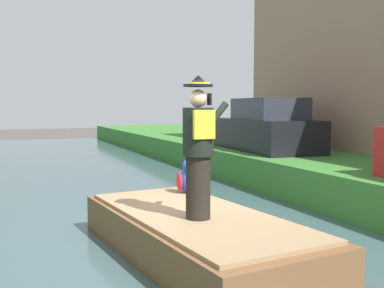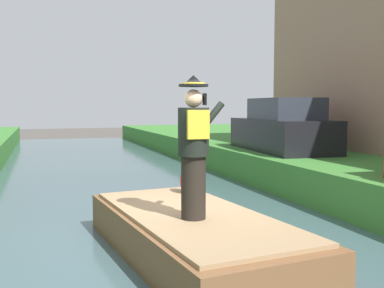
{
  "view_description": "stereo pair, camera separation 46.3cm",
  "coord_description": "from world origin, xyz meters",
  "px_view_note": "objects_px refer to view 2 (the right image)",
  "views": [
    {
      "loc": [
        -2.38,
        -6.06,
        2.17
      ],
      "look_at": [
        0.17,
        0.18,
        1.61
      ],
      "focal_mm": 42.92,
      "sensor_mm": 36.0,
      "label": 1
    },
    {
      "loc": [
        -1.94,
        -6.22,
        2.17
      ],
      "look_at": [
        0.17,
        0.18,
        1.61
      ],
      "focal_mm": 42.92,
      "sensor_mm": 36.0,
      "label": 2
    }
  ],
  "objects_px": {
    "person_pirate": "(194,148)",
    "parrot_plush": "(191,179)",
    "parked_car_dark": "(282,129)",
    "boat": "(192,235)"
  },
  "relations": [
    {
      "from": "person_pirate",
      "to": "parked_car_dark",
      "type": "xyz_separation_m",
      "value": [
        4.7,
        6.08,
        -0.11
      ]
    },
    {
      "from": "parked_car_dark",
      "to": "boat",
      "type": "bearing_deg",
      "value": -128.67
    },
    {
      "from": "boat",
      "to": "parrot_plush",
      "type": "relative_size",
      "value": 7.68
    },
    {
      "from": "parrot_plush",
      "to": "parked_car_dark",
      "type": "xyz_separation_m",
      "value": [
        4.19,
        4.39,
        0.57
      ]
    },
    {
      "from": "person_pirate",
      "to": "parked_car_dark",
      "type": "distance_m",
      "value": 7.69
    },
    {
      "from": "parrot_plush",
      "to": "parked_car_dark",
      "type": "relative_size",
      "value": 0.14
    },
    {
      "from": "boat",
      "to": "parrot_plush",
      "type": "distance_m",
      "value": 1.55
    },
    {
      "from": "person_pirate",
      "to": "parrot_plush",
      "type": "height_order",
      "value": "person_pirate"
    },
    {
      "from": "boat",
      "to": "person_pirate",
      "type": "relative_size",
      "value": 2.37
    },
    {
      "from": "boat",
      "to": "parked_car_dark",
      "type": "distance_m",
      "value": 7.48
    }
  ]
}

